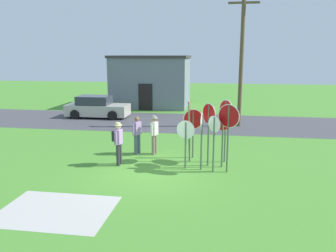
{
  "coord_description": "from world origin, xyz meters",
  "views": [
    {
      "loc": [
        2.47,
        -12.06,
        4.4
      ],
      "look_at": [
        0.24,
        2.3,
        1.3
      ],
      "focal_mm": 36.36,
      "sensor_mm": 36.0,
      "label": 1
    }
  ],
  "objects_px": {
    "stop_sign_center_cluster": "(226,119)",
    "stop_sign_low_front": "(193,125)",
    "utility_pole": "(241,58)",
    "parked_car_on_street": "(97,108)",
    "person_on_left": "(154,133)",
    "stop_sign_tallest": "(223,133)",
    "person_holding_notes": "(118,141)",
    "person_with_sunhat": "(137,133)",
    "stop_sign_far_back": "(209,123)",
    "stop_sign_rear_left": "(228,125)",
    "stop_sign_nearest": "(202,132)",
    "stop_sign_leaning_right": "(214,135)",
    "stop_sign_rear_right": "(186,136)",
    "stop_sign_leaning_left": "(189,120)"
  },
  "relations": [
    {
      "from": "utility_pole",
      "to": "stop_sign_rear_right",
      "type": "relative_size",
      "value": 4.14
    },
    {
      "from": "stop_sign_rear_left",
      "to": "stop_sign_tallest",
      "type": "relative_size",
      "value": 1.25
    },
    {
      "from": "stop_sign_low_front",
      "to": "stop_sign_rear_left",
      "type": "bearing_deg",
      "value": -48.92
    },
    {
      "from": "utility_pole",
      "to": "stop_sign_tallest",
      "type": "distance_m",
      "value": 8.59
    },
    {
      "from": "stop_sign_rear_right",
      "to": "person_holding_notes",
      "type": "distance_m",
      "value": 2.71
    },
    {
      "from": "stop_sign_rear_left",
      "to": "stop_sign_low_front",
      "type": "distance_m",
      "value": 2.2
    },
    {
      "from": "stop_sign_center_cluster",
      "to": "stop_sign_far_back",
      "type": "xyz_separation_m",
      "value": [
        -0.66,
        -0.59,
        -0.07
      ]
    },
    {
      "from": "person_holding_notes",
      "to": "stop_sign_leaning_right",
      "type": "bearing_deg",
      "value": -3.04
    },
    {
      "from": "stop_sign_leaning_left",
      "to": "person_holding_notes",
      "type": "distance_m",
      "value": 2.99
    },
    {
      "from": "utility_pole",
      "to": "stop_sign_rear_right",
      "type": "bearing_deg",
      "value": -106.12
    },
    {
      "from": "stop_sign_center_cluster",
      "to": "stop_sign_low_front",
      "type": "height_order",
      "value": "stop_sign_center_cluster"
    },
    {
      "from": "stop_sign_leaning_right",
      "to": "stop_sign_rear_left",
      "type": "bearing_deg",
      "value": -0.73
    },
    {
      "from": "person_holding_notes",
      "to": "person_with_sunhat",
      "type": "xyz_separation_m",
      "value": [
        0.36,
        1.64,
        -0.06
      ]
    },
    {
      "from": "stop_sign_rear_right",
      "to": "stop_sign_far_back",
      "type": "relative_size",
      "value": 0.76
    },
    {
      "from": "utility_pole",
      "to": "parked_car_on_street",
      "type": "bearing_deg",
      "value": 171.24
    },
    {
      "from": "parked_car_on_street",
      "to": "stop_sign_rear_left",
      "type": "height_order",
      "value": "stop_sign_rear_left"
    },
    {
      "from": "parked_car_on_street",
      "to": "stop_sign_nearest",
      "type": "xyz_separation_m",
      "value": [
        7.89,
        -10.02,
        0.81
      ]
    },
    {
      "from": "stop_sign_low_front",
      "to": "person_on_left",
      "type": "height_order",
      "value": "stop_sign_low_front"
    },
    {
      "from": "stop_sign_rear_right",
      "to": "stop_sign_low_front",
      "type": "relative_size",
      "value": 0.9
    },
    {
      "from": "stop_sign_rear_right",
      "to": "person_on_left",
      "type": "relative_size",
      "value": 1.1
    },
    {
      "from": "stop_sign_rear_left",
      "to": "stop_sign_nearest",
      "type": "distance_m",
      "value": 1.04
    },
    {
      "from": "stop_sign_rear_left",
      "to": "stop_sign_low_front",
      "type": "xyz_separation_m",
      "value": [
        -1.43,
        1.64,
        -0.35
      ]
    },
    {
      "from": "stop_sign_low_front",
      "to": "person_holding_notes",
      "type": "distance_m",
      "value": 3.24
    },
    {
      "from": "person_on_left",
      "to": "stop_sign_low_front",
      "type": "bearing_deg",
      "value": -8.75
    },
    {
      "from": "stop_sign_leaning_left",
      "to": "person_with_sunhat",
      "type": "bearing_deg",
      "value": 162.95
    },
    {
      "from": "stop_sign_rear_right",
      "to": "stop_sign_rear_left",
      "type": "height_order",
      "value": "stop_sign_rear_left"
    },
    {
      "from": "stop_sign_rear_left",
      "to": "stop_sign_leaning_right",
      "type": "bearing_deg",
      "value": 179.27
    },
    {
      "from": "utility_pole",
      "to": "stop_sign_leaning_left",
      "type": "distance_m",
      "value": 8.25
    },
    {
      "from": "stop_sign_rear_right",
      "to": "stop_sign_far_back",
      "type": "height_order",
      "value": "stop_sign_far_back"
    },
    {
      "from": "parked_car_on_street",
      "to": "stop_sign_leaning_left",
      "type": "distance_m",
      "value": 11.68
    },
    {
      "from": "stop_sign_leaning_right",
      "to": "person_holding_notes",
      "type": "height_order",
      "value": "stop_sign_leaning_right"
    },
    {
      "from": "stop_sign_leaning_left",
      "to": "person_on_left",
      "type": "height_order",
      "value": "stop_sign_leaning_left"
    },
    {
      "from": "parked_car_on_street",
      "to": "stop_sign_leaning_right",
      "type": "xyz_separation_m",
      "value": [
        8.36,
        -10.14,
        0.75
      ]
    },
    {
      "from": "stop_sign_center_cluster",
      "to": "stop_sign_rear_left",
      "type": "bearing_deg",
      "value": -86.28
    },
    {
      "from": "person_on_left",
      "to": "stop_sign_tallest",
      "type": "bearing_deg",
      "value": -24.13
    },
    {
      "from": "person_on_left",
      "to": "stop_sign_rear_left",
      "type": "bearing_deg",
      "value": -31.06
    },
    {
      "from": "stop_sign_center_cluster",
      "to": "stop_sign_rear_left",
      "type": "xyz_separation_m",
      "value": [
        0.08,
        -1.26,
        -0.0
      ]
    },
    {
      "from": "stop_sign_leaning_left",
      "to": "stop_sign_low_front",
      "type": "bearing_deg",
      "value": 77.22
    },
    {
      "from": "stop_sign_far_back",
      "to": "person_holding_notes",
      "type": "xyz_separation_m",
      "value": [
        -3.55,
        -0.46,
        -0.73
      ]
    },
    {
      "from": "stop_sign_leaning_right",
      "to": "person_on_left",
      "type": "distance_m",
      "value": 3.29
    },
    {
      "from": "parked_car_on_street",
      "to": "person_holding_notes",
      "type": "bearing_deg",
      "value": -65.26
    },
    {
      "from": "stop_sign_tallest",
      "to": "stop_sign_low_front",
      "type": "distance_m",
      "value": 1.63
    },
    {
      "from": "stop_sign_far_back",
      "to": "person_on_left",
      "type": "height_order",
      "value": "stop_sign_far_back"
    },
    {
      "from": "person_with_sunhat",
      "to": "stop_sign_tallest",
      "type": "bearing_deg",
      "value": -18.88
    },
    {
      "from": "utility_pole",
      "to": "parked_car_on_street",
      "type": "height_order",
      "value": "utility_pole"
    },
    {
      "from": "stop_sign_nearest",
      "to": "stop_sign_rear_right",
      "type": "bearing_deg",
      "value": 173.67
    },
    {
      "from": "stop_sign_leaning_right",
      "to": "stop_sign_tallest",
      "type": "bearing_deg",
      "value": 60.06
    },
    {
      "from": "utility_pole",
      "to": "stop_sign_far_back",
      "type": "distance_m",
      "value": 8.47
    },
    {
      "from": "stop_sign_leaning_right",
      "to": "stop_sign_low_front",
      "type": "xyz_separation_m",
      "value": [
        -0.91,
        1.63,
        0.02
      ]
    },
    {
      "from": "parked_car_on_street",
      "to": "stop_sign_tallest",
      "type": "height_order",
      "value": "stop_sign_tallest"
    }
  ]
}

